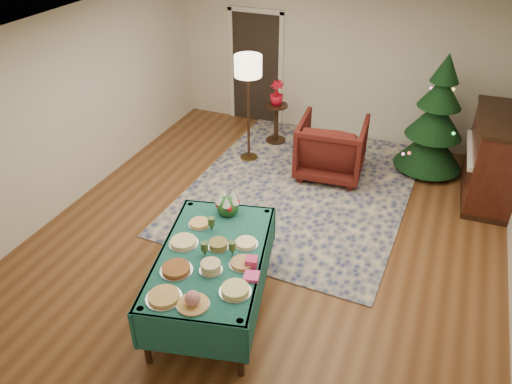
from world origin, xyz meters
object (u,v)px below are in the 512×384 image
at_px(armchair, 332,145).
at_px(side_table, 276,124).
at_px(gift_box, 251,262).
at_px(potted_plant, 277,98).
at_px(floor_lamp, 248,73).
at_px(christmas_tree, 436,121).
at_px(piano, 493,159).
at_px(buffet_table, 212,264).

relative_size(armchair, side_table, 1.46).
relative_size(gift_box, potted_plant, 0.28).
bearing_deg(potted_plant, side_table, 104.04).
height_order(armchair, floor_lamp, floor_lamp).
xyz_separation_m(gift_box, side_table, (-1.24, 4.12, -0.45)).
height_order(side_table, potted_plant, potted_plant).
distance_m(potted_plant, christmas_tree, 2.66).
xyz_separation_m(armchair, floor_lamp, (-1.42, -0.02, 1.00)).
bearing_deg(potted_plant, armchair, -31.89).
bearing_deg(potted_plant, piano, -8.13).
height_order(side_table, piano, piano).
height_order(armchair, side_table, armchair).
relative_size(potted_plant, piano, 0.28).
height_order(side_table, christmas_tree, christmas_tree).
bearing_deg(piano, side_table, 171.87).
bearing_deg(gift_box, side_table, 106.81).
bearing_deg(gift_box, armchair, 90.55).
bearing_deg(side_table, potted_plant, -75.96).
distance_m(floor_lamp, side_table, 1.42).
bearing_deg(christmas_tree, side_table, 179.63).
xyz_separation_m(buffet_table, christmas_tree, (1.88, 4.08, 0.28)).
bearing_deg(buffet_table, gift_box, -2.06).
xyz_separation_m(gift_box, christmas_tree, (1.41, 4.10, 0.08)).
bearing_deg(piano, floor_lamp, -175.90).
height_order(potted_plant, christmas_tree, christmas_tree).
bearing_deg(potted_plant, floor_lamp, -104.79).
distance_m(buffet_table, piano, 4.54).
bearing_deg(gift_box, buffet_table, 177.94).
xyz_separation_m(buffet_table, gift_box, (0.47, -0.02, 0.20)).
bearing_deg(side_table, buffet_table, -79.29).
height_order(buffet_table, christmas_tree, christmas_tree).
bearing_deg(potted_plant, christmas_tree, -0.37).
xyz_separation_m(christmas_tree, piano, (0.90, -0.49, -0.24)).
bearing_deg(armchair, buffet_table, 77.52).
xyz_separation_m(buffet_table, armchair, (0.44, 3.34, -0.08)).
bearing_deg(side_table, christmas_tree, -0.37).
relative_size(gift_box, floor_lamp, 0.07).
distance_m(gift_box, side_table, 4.32).
relative_size(buffet_table, side_table, 2.98).
bearing_deg(gift_box, floor_lamp, 113.47).
relative_size(armchair, floor_lamp, 0.58).
bearing_deg(floor_lamp, side_table, 75.21).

